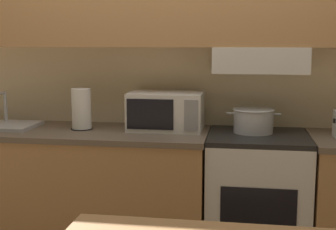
{
  "coord_description": "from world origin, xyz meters",
  "views": [
    {
      "loc": [
        0.47,
        -3.19,
        1.48
      ],
      "look_at": [
        0.05,
        -0.55,
        1.07
      ],
      "focal_mm": 50.0,
      "sensor_mm": 36.0,
      "label": 1
    }
  ],
  "objects_px": {
    "stove_range": "(256,205)",
    "paper_towel_roll": "(81,109)",
    "cooking_pot": "(253,120)",
    "microwave": "(166,111)"
  },
  "relations": [
    {
      "from": "stove_range",
      "to": "microwave",
      "type": "bearing_deg",
      "value": 171.64
    },
    {
      "from": "stove_range",
      "to": "paper_towel_roll",
      "type": "relative_size",
      "value": 3.44
    },
    {
      "from": "paper_towel_roll",
      "to": "microwave",
      "type": "bearing_deg",
      "value": 8.27
    },
    {
      "from": "cooking_pot",
      "to": "microwave",
      "type": "height_order",
      "value": "microwave"
    },
    {
      "from": "cooking_pot",
      "to": "paper_towel_roll",
      "type": "height_order",
      "value": "paper_towel_roll"
    },
    {
      "from": "paper_towel_roll",
      "to": "stove_range",
      "type": "bearing_deg",
      "value": -0.36
    },
    {
      "from": "stove_range",
      "to": "paper_towel_roll",
      "type": "bearing_deg",
      "value": 179.64
    },
    {
      "from": "stove_range",
      "to": "cooking_pot",
      "type": "bearing_deg",
      "value": 117.01
    },
    {
      "from": "stove_range",
      "to": "paper_towel_roll",
      "type": "height_order",
      "value": "paper_towel_roll"
    },
    {
      "from": "microwave",
      "to": "paper_towel_roll",
      "type": "height_order",
      "value": "paper_towel_roll"
    }
  ]
}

